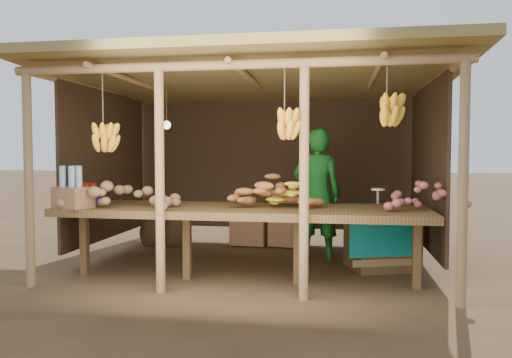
# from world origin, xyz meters

# --- Properties ---
(ground) EXTENTS (60.00, 60.00, 0.00)m
(ground) POSITION_xyz_m (0.00, 0.00, 0.00)
(ground) COLOR brown
(ground) RESTS_ON ground
(stall_structure) EXTENTS (4.70, 3.50, 2.43)m
(stall_structure) POSITION_xyz_m (0.01, -0.18, 1.90)
(stall_structure) COLOR #A88257
(stall_structure) RESTS_ON ground
(counter) EXTENTS (3.90, 1.05, 0.80)m
(counter) POSITION_xyz_m (0.00, -0.95, 0.74)
(counter) COLOR brown
(counter) RESTS_ON ground
(potato_heap) EXTENTS (1.28, 1.03, 0.37)m
(potato_heap) POSITION_xyz_m (-1.25, -1.12, 0.99)
(potato_heap) COLOR #9A744F
(potato_heap) RESTS_ON counter
(sweet_potato_heap) EXTENTS (1.16, 0.89, 0.36)m
(sweet_potato_heap) POSITION_xyz_m (0.32, -0.89, 0.98)
(sweet_potato_heap) COLOR #AB632C
(sweet_potato_heap) RESTS_ON counter
(onion_heap) EXTENTS (0.87, 0.52, 0.36)m
(onion_heap) POSITION_xyz_m (1.90, -0.96, 0.98)
(onion_heap) COLOR #BF5C63
(onion_heap) RESTS_ON counter
(banana_pile) EXTENTS (0.59, 0.36, 0.35)m
(banana_pile) POSITION_xyz_m (0.59, -0.85, 0.97)
(banana_pile) COLOR yellow
(banana_pile) RESTS_ON counter
(tomato_basin) EXTENTS (0.44, 0.44, 0.23)m
(tomato_basin) POSITION_xyz_m (-1.90, -0.74, 0.90)
(tomato_basin) COLOR navy
(tomato_basin) RESTS_ON counter
(bottle_box) EXTENTS (0.42, 0.37, 0.44)m
(bottle_box) POSITION_xyz_m (-1.71, -1.32, 0.97)
(bottle_box) COLOR #976744
(bottle_box) RESTS_ON counter
(vendor) EXTENTS (0.64, 0.43, 1.69)m
(vendor) POSITION_xyz_m (0.74, 0.33, 0.85)
(vendor) COLOR #176B21
(vendor) RESTS_ON ground
(tarp_crate) EXTENTS (0.99, 0.92, 0.97)m
(tarp_crate) POSITION_xyz_m (1.53, -0.08, 0.40)
(tarp_crate) COLOR brown
(tarp_crate) RESTS_ON ground
(carton_stack) EXTENTS (1.11, 0.44, 0.83)m
(carton_stack) POSITION_xyz_m (0.10, 1.14, 0.37)
(carton_stack) COLOR #976744
(carton_stack) RESTS_ON ground
(burlap_sacks) EXTENTS (0.74, 0.39, 0.52)m
(burlap_sacks) POSITION_xyz_m (-1.53, 0.88, 0.23)
(burlap_sacks) COLOR #422F1E
(burlap_sacks) RESTS_ON ground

